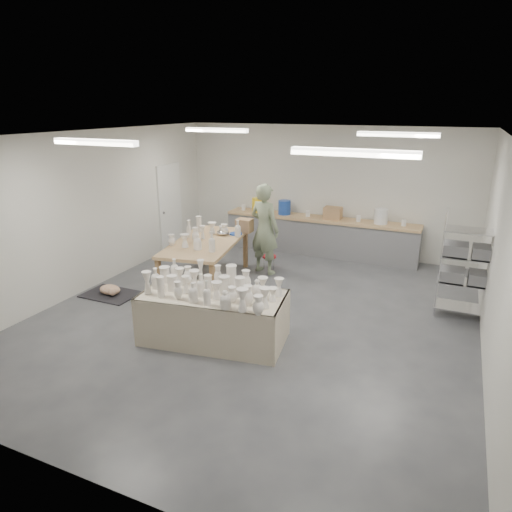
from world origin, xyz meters
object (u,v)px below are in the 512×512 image
at_px(potter, 265,229).
at_px(red_stool, 269,257).
at_px(drying_table, 214,314).
at_px(work_table, 209,240).

xyz_separation_m(potter, red_stool, (0.00, 0.27, -0.71)).
relative_size(potter, red_stool, 5.03).
distance_m(potter, red_stool, 0.76).
bearing_deg(potter, drying_table, 114.64).
bearing_deg(red_stool, potter, -90.00).
bearing_deg(red_stool, work_table, -123.86).
distance_m(drying_table, potter, 3.14).
xyz_separation_m(drying_table, work_table, (-1.27, 2.13, 0.44)).
relative_size(drying_table, work_table, 0.91).
bearing_deg(drying_table, red_stool, 89.42).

